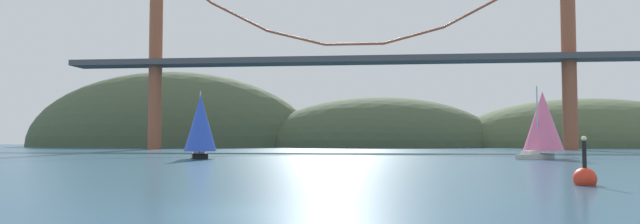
% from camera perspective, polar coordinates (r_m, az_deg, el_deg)
% --- Properties ---
extents(ground_plane, '(360.00, 360.00, 0.00)m').
position_cam_1_polar(ground_plane, '(17.05, -8.69, -10.41)').
color(ground_plane, navy).
extents(headland_center, '(66.75, 44.00, 27.67)m').
position_cam_1_polar(headland_center, '(151.39, 6.12, -3.66)').
color(headland_center, '#425138').
rests_on(headland_center, ground_plane).
extents(headland_right, '(73.55, 44.00, 25.92)m').
position_cam_1_polar(headland_right, '(161.34, 26.09, -3.33)').
color(headland_right, '#4C5B3D').
rests_on(headland_right, ground_plane).
extents(headland_left, '(84.64, 44.00, 43.19)m').
position_cam_1_polar(headland_left, '(162.55, -15.58, -3.51)').
color(headland_left, '#425138').
rests_on(headland_left, ground_plane).
extents(suspension_bridge, '(121.44, 6.00, 40.95)m').
position_cam_1_polar(suspension_bridge, '(112.76, 3.63, 5.94)').
color(suspension_bridge, brown).
rests_on(suspension_bridge, ground_plane).
extents(sailboat_pink_spinnaker, '(6.96, 7.31, 8.10)m').
position_cam_1_polar(sailboat_pink_spinnaker, '(65.89, 22.40, -1.05)').
color(sailboat_pink_spinnaker, '#B7B2A8').
rests_on(sailboat_pink_spinnaker, ground_plane).
extents(sailboat_blue_spinnaker, '(4.73, 7.11, 7.70)m').
position_cam_1_polar(sailboat_blue_spinnaker, '(61.71, -12.49, -1.38)').
color(sailboat_blue_spinnaker, black).
rests_on(sailboat_blue_spinnaker, ground_plane).
extents(channel_buoy, '(1.10, 1.10, 2.64)m').
position_cam_1_polar(channel_buoy, '(29.43, 26.14, -6.22)').
color(channel_buoy, red).
rests_on(channel_buoy, ground_plane).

